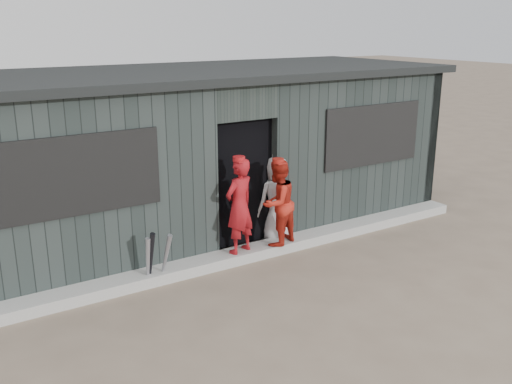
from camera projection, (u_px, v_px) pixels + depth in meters
ground at (335, 305)px, 6.98m from camera, size 80.00×80.00×0.00m
curb at (255, 251)px, 8.43m from camera, size 8.00×0.36×0.15m
bat_left at (148, 262)px, 7.39m from camera, size 0.08×0.20×0.70m
bat_mid at (166, 258)px, 7.49m from camera, size 0.15×0.30×0.71m
bat_right at (151, 259)px, 7.41m from camera, size 0.09×0.25×0.76m
player_red_left at (239, 206)px, 8.04m from camera, size 0.58×0.47×1.39m
player_red_right at (278, 203)px, 8.35m from camera, size 0.75×0.67×1.28m
player_grey_back at (277, 199)px, 8.80m from camera, size 0.73×0.51×1.41m
dugout at (201, 151)px, 9.45m from camera, size 8.30×3.30×2.62m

